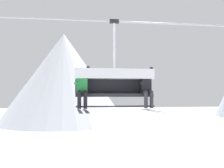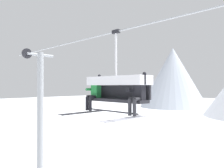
# 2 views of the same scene
# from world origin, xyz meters

# --- Properties ---
(mountain_peak_central) EXTENTS (22.92, 22.92, 16.20)m
(mountain_peak_central) POSITION_xyz_m (-2.00, 42.03, 8.10)
(mountain_peak_central) COLOR white
(mountain_peak_central) RESTS_ON ground_plane
(lift_cable) EXTENTS (17.81, 0.05, 0.05)m
(lift_cable) POSITION_xyz_m (1.37, -0.80, 7.50)
(lift_cable) COLOR #9EA3A8
(chairlift_chair) EXTENTS (2.40, 0.74, 2.69)m
(chairlift_chair) POSITION_xyz_m (0.32, -0.73, 5.73)
(chairlift_chair) COLOR #232328
(skier_green) EXTENTS (0.48, 1.70, 1.34)m
(skier_green) POSITION_xyz_m (-0.67, -0.94, 5.45)
(skier_green) COLOR #23843D
(skier_black) EXTENTS (0.48, 1.70, 1.34)m
(skier_black) POSITION_xyz_m (1.31, -0.94, 5.45)
(skier_black) COLOR black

